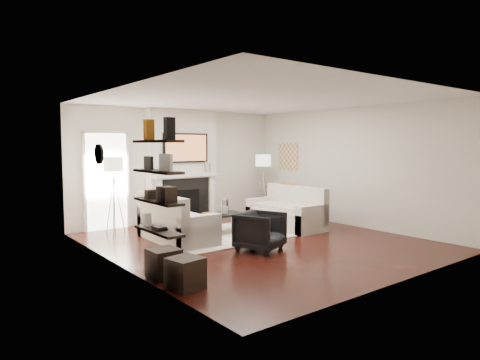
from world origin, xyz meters
TOP-DOWN VIEW (x-y plane):
  - room_envelope at (0.00, 0.00)m, footprint 6.00×6.00m
  - chimney_breast at (0.00, 2.88)m, footprint 1.80×0.25m
  - fireplace_surround at (0.00, 2.74)m, footprint 1.30×0.02m
  - firebox at (0.00, 2.73)m, footprint 0.75×0.02m
  - mantel_pilaster_l at (-0.72, 2.71)m, footprint 0.12×0.08m
  - mantel_pilaster_r at (0.72, 2.71)m, footprint 0.12×0.08m
  - mantel_shelf at (0.00, 2.69)m, footprint 1.70×0.18m
  - tv_body at (0.00, 2.71)m, footprint 1.20×0.06m
  - tv_screen at (0.00, 2.68)m, footprint 1.10×0.00m
  - candlestick_l_tall at (-0.55, 2.70)m, footprint 0.04×0.04m
  - candlestick_l_short at (-0.68, 2.70)m, footprint 0.04×0.04m
  - candlestick_r_tall at (0.55, 2.70)m, footprint 0.04×0.04m
  - candlestick_r_short at (0.68, 2.70)m, footprint 0.04×0.04m
  - hallway_panel at (-1.85, 2.98)m, footprint 0.90×0.02m
  - door_trim_l at (-2.33, 2.96)m, footprint 0.06×0.06m
  - door_trim_r at (-1.37, 2.96)m, footprint 0.06×0.06m
  - door_trim_top at (-1.85, 2.96)m, footprint 1.02×0.06m
  - rug at (-0.22, 0.91)m, footprint 2.60×2.00m
  - loveseat_left_base at (-1.19, 1.05)m, footprint 0.85×1.80m
  - loveseat_left_back at (-1.53, 1.05)m, footprint 0.18×1.80m
  - loveseat_left_arm_n at (-1.19, 0.24)m, footprint 0.85×0.18m
  - loveseat_left_arm_s at (-1.19, 1.86)m, footprint 0.85×0.18m
  - loveseat_left_cushion at (-1.14, 1.05)m, footprint 0.63×1.44m
  - pillow_left_orange at (-1.53, 1.35)m, footprint 0.10×0.42m
  - pillow_left_charcoal at (-1.53, 0.75)m, footprint 0.10×0.40m
  - loveseat_right_base at (1.37, 0.71)m, footprint 0.85×1.80m
  - loveseat_right_back at (1.70, 0.71)m, footprint 0.18×1.80m
  - loveseat_right_arm_n at (1.37, -0.10)m, footprint 0.85×0.18m
  - loveseat_right_arm_s at (1.37, 1.52)m, footprint 0.85×0.18m
  - loveseat_right_cushion at (1.32, 0.71)m, footprint 0.63×1.44m
  - pillow_right_orange at (1.70, 1.01)m, footprint 0.10×0.42m
  - pillow_right_charcoal at (1.70, 0.41)m, footprint 0.10×0.40m
  - coffee_table at (-0.20, 1.07)m, footprint 1.10×0.55m
  - coffee_leg_nw at (-0.70, 0.85)m, footprint 0.02×0.02m
  - coffee_leg_ne at (0.30, 0.85)m, footprint 0.02×0.02m
  - coffee_leg_sw at (-0.70, 1.29)m, footprint 0.02×0.02m
  - coffee_leg_se at (0.30, 1.29)m, footprint 0.02×0.02m
  - hurricane_glass at (-0.05, 1.07)m, footprint 0.18×0.18m
  - hurricane_candle at (-0.05, 1.07)m, footprint 0.10×0.10m
  - copper_bowl at (-0.45, 1.07)m, footprint 0.27×0.27m
  - armchair at (-0.40, -0.50)m, footprint 0.92×0.90m
  - lamp_left_post at (-1.85, 2.55)m, footprint 0.02×0.02m
  - lamp_left_shade at (-1.85, 2.55)m, footprint 0.40×0.40m
  - lamp_left_leg_a at (-1.74, 2.55)m, footprint 0.25×0.02m
  - lamp_left_leg_b at (-1.91, 2.64)m, footprint 0.14×0.22m
  - lamp_left_leg_c at (-1.91, 2.45)m, footprint 0.14×0.22m
  - lamp_right_post at (2.05, 2.26)m, footprint 0.02×0.02m
  - lamp_right_shade at (2.05, 2.26)m, footprint 0.40×0.40m
  - lamp_right_leg_a at (2.16, 2.26)m, footprint 0.25×0.02m
  - lamp_right_leg_b at (2.00, 2.36)m, footprint 0.14×0.22m
  - lamp_right_leg_c at (1.99, 2.17)m, footprint 0.14×0.22m
  - console_top at (2.57, 1.92)m, footprint 0.35×1.20m
  - console_leg_n at (2.57, 1.37)m, footprint 0.30×0.04m
  - console_leg_s at (2.57, 2.47)m, footprint 0.30×0.04m
  - wall_art at (2.73, 2.05)m, footprint 0.03×0.70m
  - shelf_bottom at (-2.62, -1.00)m, footprint 0.25×1.00m
  - shelf_lower at (-2.62, -1.00)m, footprint 0.25×1.00m
  - shelf_upper at (-2.62, -1.00)m, footprint 0.25×1.00m
  - shelf_top at (-2.62, -1.00)m, footprint 0.25×1.00m
  - decor_magfile_a at (-2.62, -1.34)m, footprint 0.12×0.10m
  - decor_magfile_b at (-2.62, -0.76)m, footprint 0.12×0.10m
  - decor_frame_a at (-2.62, -1.23)m, footprint 0.04×0.30m
  - decor_frame_b at (-2.62, -0.73)m, footprint 0.04×0.22m
  - decor_wine_rack at (-2.62, -1.24)m, footprint 0.18×0.25m
  - decor_box_small at (-2.62, -0.80)m, footprint 0.15×0.12m
  - decor_books at (-2.62, -1.03)m, footprint 0.14×0.20m
  - decor_box_tall at (-2.62, -0.64)m, footprint 0.10×0.10m
  - clock_rim at (-2.73, 0.90)m, footprint 0.04×0.34m
  - clock_face at (-2.71, 0.90)m, footprint 0.01×0.29m
  - ottoman_near at (-2.47, -0.84)m, footprint 0.41×0.41m
  - ottoman_far at (-2.47, -1.44)m, footprint 0.46×0.46m

SIDE VIEW (x-z plane):
  - rug at x=-0.22m, z-range 0.00..0.01m
  - coffee_leg_nw at x=-0.70m, z-range 0.00..0.38m
  - coffee_leg_ne at x=0.30m, z-range 0.00..0.38m
  - coffee_leg_sw at x=-0.70m, z-range 0.00..0.38m
  - coffee_leg_se at x=0.30m, z-range 0.00..0.38m
  - ottoman_near at x=-2.47m, z-range 0.00..0.40m
  - ottoman_far at x=-2.47m, z-range 0.00..0.40m
  - loveseat_left_base at x=-1.19m, z-range 0.00..0.42m
  - loveseat_right_base at x=1.37m, z-range 0.00..0.42m
  - loveseat_left_arm_n at x=-1.19m, z-range 0.00..0.60m
  - loveseat_left_arm_s at x=-1.19m, z-range 0.00..0.60m
  - loveseat_right_arm_n at x=1.37m, z-range 0.00..0.60m
  - loveseat_right_arm_s at x=1.37m, z-range 0.00..0.60m
  - console_leg_n at x=2.57m, z-range 0.00..0.71m
  - console_leg_s at x=2.57m, z-range 0.00..0.71m
  - armchair at x=-0.40m, z-range 0.00..0.74m
  - coffee_table at x=-0.20m, z-range 0.38..0.42m
  - copper_bowl at x=-0.45m, z-range 0.42..0.47m
  - firebox at x=0.00m, z-range 0.12..0.78m
  - loveseat_left_cushion at x=-1.14m, z-range 0.42..0.52m
  - loveseat_right_cushion at x=1.32m, z-range 0.42..0.52m
  - hurricane_candle at x=-0.05m, z-range 0.42..0.57m
  - fireplace_surround at x=0.00m, z-range 0.00..1.04m
  - loveseat_left_back at x=-1.53m, z-range 0.13..0.93m
  - loveseat_right_back at x=1.70m, z-range 0.13..0.93m
  - mantel_pilaster_l at x=-0.72m, z-range 0.00..1.10m
  - mantel_pilaster_r at x=0.72m, z-range 0.00..1.10m
  - hurricane_glass at x=-0.05m, z-range 0.40..0.72m
  - lamp_left_leg_a at x=-1.74m, z-range -0.02..1.22m
  - lamp_left_leg_b at x=-1.91m, z-range -0.02..1.22m
  - lamp_left_leg_c at x=-1.91m, z-range -0.02..1.22m
  - lamp_right_leg_a at x=2.16m, z-range -0.02..1.22m
  - lamp_right_leg_b at x=2.00m, z-range -0.02..1.22m
  - lamp_right_leg_c at x=1.99m, z-range -0.02..1.22m
  - lamp_left_post at x=-1.85m, z-range 0.00..1.20m
  - lamp_right_post at x=2.05m, z-range 0.00..1.20m
  - shelf_bottom at x=-2.62m, z-range 0.68..0.72m
  - pillow_left_charcoal at x=-1.53m, z-range 0.52..0.92m
  - pillow_right_charcoal at x=1.70m, z-range 0.52..0.92m
  - pillow_left_orange at x=-1.53m, z-range 0.52..0.94m
  - pillow_right_orange at x=1.70m, z-range 0.52..0.94m
  - console_top at x=2.57m, z-range 0.71..0.75m
  - decor_books at x=-2.62m, z-range 0.72..0.77m
  - decor_box_tall at x=-2.62m, z-range 0.72..0.90m
  - door_trim_l at x=-2.33m, z-range -0.03..2.13m
  - door_trim_r at x=-1.37m, z-range -0.03..2.13m
  - hallway_panel at x=-1.85m, z-range 0.00..2.10m
  - shelf_lower at x=-2.62m, z-range 1.08..1.12m
  - mantel_shelf at x=0.00m, z-range 1.09..1.16m
  - decor_box_small at x=-2.62m, z-range 1.12..1.24m
  - decor_wine_rack at x=-2.62m, z-range 1.12..1.32m
  - candlestick_l_short at x=-0.68m, z-range 1.15..1.40m
  - candlestick_r_short at x=0.68m, z-range 1.15..1.40m
  - candlestick_l_tall at x=-0.55m, z-range 1.16..1.45m
  - candlestick_r_tall at x=0.55m, z-range 1.16..1.45m
  - room_envelope at x=0.00m, z-range -1.65..4.35m
  - chimney_breast at x=0.00m, z-range 0.00..2.70m
  - lamp_left_shade at x=-1.85m, z-range 1.30..1.60m
  - lamp_right_shade at x=2.05m, z-range 1.30..1.60m
  - shelf_upper at x=-2.62m, z-range 1.48..1.52m
  - wall_art at x=2.73m, z-range 1.20..1.90m
  - decor_frame_b at x=-2.62m, z-range 1.52..1.70m
  - decor_frame_a at x=-2.62m, z-range 1.52..1.74m
  - clock_rim at x=-2.73m, z-range 1.53..1.87m
  - clock_face at x=-2.71m, z-range 1.55..1.84m
  - tv_screen at x=0.00m, z-range 1.47..2.09m
  - tv_body at x=0.00m, z-range 1.43..2.13m
  - shelf_top at x=-2.62m, z-range 1.88..1.92m
  - decor_magfile_a at x=-2.62m, z-range 1.92..2.20m
  - decor_magfile_b at x=-2.62m, z-range 1.92..2.20m
  - door_trim_top at x=-1.85m, z-range 2.10..2.16m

